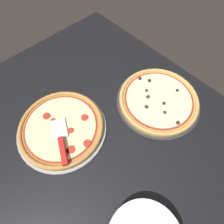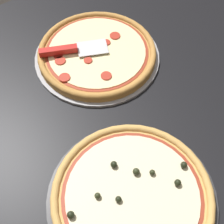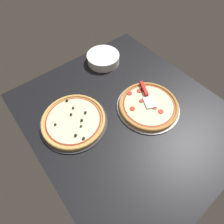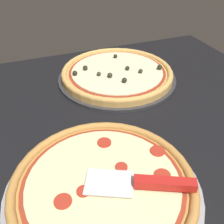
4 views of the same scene
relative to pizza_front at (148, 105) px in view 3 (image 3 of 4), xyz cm
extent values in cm
cube|color=black|center=(6.15, 14.10, -4.29)|extent=(134.02, 119.28, 3.60)
cylinder|color=#939399|center=(-0.02, 0.00, -1.99)|extent=(41.94, 41.94, 1.00)
cylinder|color=#B77F3D|center=(-0.02, 0.00, -0.55)|extent=(39.42, 39.42, 1.89)
torus|color=#B77F3D|center=(-0.02, 0.00, 0.39)|extent=(39.42, 39.42, 2.04)
cylinder|color=maroon|center=(-0.02, 0.00, 0.47)|extent=(34.27, 34.27, 0.15)
cylinder|color=beige|center=(-0.02, 0.00, 0.59)|extent=(32.33, 32.33, 0.40)
cylinder|color=#AD2D1E|center=(14.82, 3.63, 0.99)|extent=(3.50, 3.50, 0.40)
cylinder|color=maroon|center=(11.57, -5.59, 0.99)|extent=(3.05, 3.05, 0.40)
cylinder|color=#AD2D1E|center=(-4.59, -1.03, 0.99)|extent=(2.81, 2.81, 0.40)
cylinder|color=#AD2D1E|center=(-8.94, -1.85, 0.99)|extent=(3.57, 3.57, 0.40)
cylinder|color=#AD2D1E|center=(12.23, -3.16, 0.99)|extent=(3.54, 3.54, 0.40)
cylinder|color=#AD2D1E|center=(4.96, 2.07, 0.99)|extent=(2.76, 2.76, 0.40)
cylinder|color=#AD2D1E|center=(4.09, 10.83, 0.99)|extent=(3.43, 3.43, 0.40)
cylinder|color=#2D2D30|center=(21.23, 45.03, -1.99)|extent=(42.80, 42.80, 1.00)
cylinder|color=tan|center=(21.23, 45.03, -0.54)|extent=(40.23, 40.23, 1.91)
torus|color=tan|center=(21.23, 45.03, 0.42)|extent=(40.23, 40.23, 2.01)
cylinder|color=maroon|center=(21.23, 45.03, 0.50)|extent=(34.97, 34.97, 0.15)
cylinder|color=beige|center=(21.23, 45.03, 0.62)|extent=(32.99, 32.99, 0.40)
sphere|color=#282D19|center=(28.38, 40.42, 1.58)|extent=(1.51, 1.51, 1.51)
sphere|color=black|center=(20.35, 36.29, 1.68)|extent=(1.72, 1.72, 1.72)
sphere|color=black|center=(36.02, 40.42, 1.72)|extent=(1.80, 1.80, 1.80)
sphere|color=black|center=(24.89, 44.13, 1.59)|extent=(1.54, 1.54, 1.54)
sphere|color=black|center=(6.06, 47.12, 1.68)|extent=(1.71, 1.71, 1.71)
sphere|color=#282D19|center=(13.88, 43.79, 1.55)|extent=(1.45, 1.45, 1.45)
sphere|color=#282D19|center=(17.03, 41.23, 1.71)|extent=(1.77, 1.77, 1.77)
sphere|color=black|center=(24.67, 55.37, 1.57)|extent=(1.50, 1.50, 1.50)
sphere|color=black|center=(10.69, 49.64, 1.68)|extent=(1.72, 1.72, 1.72)
cube|color=silver|center=(0.85, -1.30, 1.53)|extent=(11.81, 10.34, 0.24)
cube|color=red|center=(10.89, -6.13, 2.41)|extent=(12.15, 7.37, 2.00)
cylinder|color=white|center=(55.04, -4.21, -2.14)|extent=(25.84, 25.84, 0.70)
cylinder|color=white|center=(55.04, -4.21, -1.44)|extent=(25.84, 25.84, 0.70)
cylinder|color=white|center=(55.04, -4.21, -0.74)|extent=(25.84, 25.84, 0.70)
cylinder|color=white|center=(55.04, -4.21, -0.04)|extent=(25.84, 25.84, 0.70)
cylinder|color=white|center=(55.04, -4.21, 0.66)|extent=(25.84, 25.84, 0.70)
cylinder|color=white|center=(55.04, -4.21, 1.36)|extent=(25.84, 25.84, 0.70)
cylinder|color=white|center=(55.04, -4.21, 2.06)|extent=(25.84, 25.84, 0.70)
cylinder|color=white|center=(55.04, -4.21, 2.76)|extent=(25.84, 25.84, 0.70)
cylinder|color=white|center=(55.04, -4.21, 3.46)|extent=(25.84, 25.84, 0.70)
cylinder|color=white|center=(55.04, -4.21, 4.16)|extent=(25.84, 25.84, 0.70)
camera|label=1|loc=(40.60, -5.64, 74.41)|focal=28.00mm
camera|label=2|loc=(40.59, 62.52, 75.06)|focal=50.00mm
camera|label=3|loc=(-37.71, 61.41, 93.84)|focal=28.00mm
camera|label=4|loc=(-11.01, -33.71, 44.79)|focal=42.00mm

